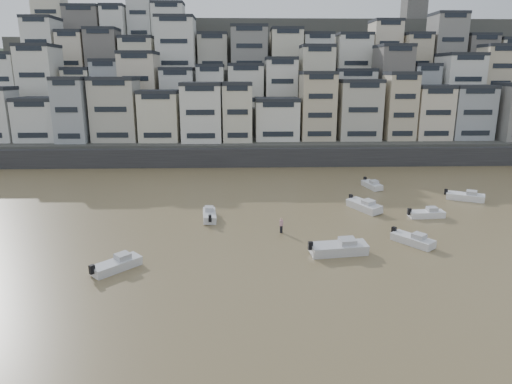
{
  "coord_description": "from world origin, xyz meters",
  "views": [
    {
      "loc": [
        4.07,
        -20.86,
        17.31
      ],
      "look_at": [
        5.75,
        30.0,
        4.0
      ],
      "focal_mm": 32.0,
      "sensor_mm": 36.0,
      "label": 1
    }
  ],
  "objects_px": {
    "boat_j": "(116,263)",
    "person_pink": "(281,225)",
    "boat_g": "(465,195)",
    "boat_i": "(372,184)",
    "boat_a": "(339,247)",
    "boat_f": "(209,214)",
    "boat_d": "(427,212)",
    "boat_e": "(364,204)",
    "boat_b": "(413,238)"
  },
  "relations": [
    {
      "from": "boat_g",
      "to": "boat_e",
      "type": "bearing_deg",
      "value": -136.9
    },
    {
      "from": "boat_g",
      "to": "boat_i",
      "type": "bearing_deg",
      "value": 174.29
    },
    {
      "from": "boat_j",
      "to": "person_pink",
      "type": "bearing_deg",
      "value": -16.22
    },
    {
      "from": "boat_a",
      "to": "boat_f",
      "type": "relative_size",
      "value": 1.2
    },
    {
      "from": "boat_j",
      "to": "boat_d",
      "type": "relative_size",
      "value": 1.06
    },
    {
      "from": "boat_e",
      "to": "boat_d",
      "type": "distance_m",
      "value": 7.67
    },
    {
      "from": "boat_e",
      "to": "boat_b",
      "type": "bearing_deg",
      "value": -15.68
    },
    {
      "from": "boat_j",
      "to": "person_pink",
      "type": "xyz_separation_m",
      "value": [
        15.76,
        9.5,
        0.18
      ]
    },
    {
      "from": "boat_e",
      "to": "boat_j",
      "type": "height_order",
      "value": "boat_e"
    },
    {
      "from": "boat_a",
      "to": "boat_e",
      "type": "relative_size",
      "value": 1.04
    },
    {
      "from": "boat_i",
      "to": "boat_f",
      "type": "bearing_deg",
      "value": -70.42
    },
    {
      "from": "boat_b",
      "to": "boat_j",
      "type": "height_order",
      "value": "boat_j"
    },
    {
      "from": "boat_g",
      "to": "person_pink",
      "type": "height_order",
      "value": "person_pink"
    },
    {
      "from": "boat_d",
      "to": "boat_g",
      "type": "bearing_deg",
      "value": 37.61
    },
    {
      "from": "boat_a",
      "to": "boat_i",
      "type": "bearing_deg",
      "value": 60.14
    },
    {
      "from": "person_pink",
      "to": "boat_i",
      "type": "bearing_deg",
      "value": 51.48
    },
    {
      "from": "boat_d",
      "to": "person_pink",
      "type": "xyz_separation_m",
      "value": [
        -18.43,
        -4.95,
        0.22
      ]
    },
    {
      "from": "boat_g",
      "to": "boat_d",
      "type": "bearing_deg",
      "value": -110.91
    },
    {
      "from": "boat_f",
      "to": "boat_b",
      "type": "bearing_deg",
      "value": -118.36
    },
    {
      "from": "boat_i",
      "to": "person_pink",
      "type": "distance_m",
      "value": 25.36
    },
    {
      "from": "boat_a",
      "to": "boat_d",
      "type": "height_order",
      "value": "boat_a"
    },
    {
      "from": "boat_j",
      "to": "person_pink",
      "type": "height_order",
      "value": "person_pink"
    },
    {
      "from": "boat_f",
      "to": "boat_j",
      "type": "height_order",
      "value": "boat_f"
    },
    {
      "from": "boat_a",
      "to": "boat_d",
      "type": "xyz_separation_m",
      "value": [
        13.33,
        11.46,
        -0.19
      ]
    },
    {
      "from": "boat_d",
      "to": "person_pink",
      "type": "distance_m",
      "value": 19.09
    },
    {
      "from": "boat_b",
      "to": "boat_i",
      "type": "distance_m",
      "value": 24.0
    },
    {
      "from": "boat_i",
      "to": "boat_d",
      "type": "bearing_deg",
      "value": -1.75
    },
    {
      "from": "boat_f",
      "to": "boat_j",
      "type": "relative_size",
      "value": 1.02
    },
    {
      "from": "boat_f",
      "to": "boat_e",
      "type": "relative_size",
      "value": 0.87
    },
    {
      "from": "boat_j",
      "to": "person_pink",
      "type": "distance_m",
      "value": 18.4
    },
    {
      "from": "boat_f",
      "to": "person_pink",
      "type": "bearing_deg",
      "value": -127.09
    },
    {
      "from": "boat_f",
      "to": "boat_i",
      "type": "relative_size",
      "value": 1.03
    },
    {
      "from": "boat_b",
      "to": "boat_e",
      "type": "distance_m",
      "value": 12.39
    },
    {
      "from": "boat_i",
      "to": "boat_j",
      "type": "xyz_separation_m",
      "value": [
        -31.55,
        -29.34,
        0.01
      ]
    },
    {
      "from": "boat_b",
      "to": "boat_j",
      "type": "distance_m",
      "value": 29.64
    },
    {
      "from": "boat_i",
      "to": "person_pink",
      "type": "relative_size",
      "value": 2.87
    },
    {
      "from": "boat_g",
      "to": "boat_i",
      "type": "distance_m",
      "value": 13.35
    },
    {
      "from": "boat_j",
      "to": "boat_b",
      "type": "bearing_deg",
      "value": -36.69
    },
    {
      "from": "boat_e",
      "to": "boat_d",
      "type": "relative_size",
      "value": 1.24
    },
    {
      "from": "boat_e",
      "to": "boat_j",
      "type": "bearing_deg",
      "value": -81.42
    },
    {
      "from": "boat_f",
      "to": "boat_j",
      "type": "distance_m",
      "value": 16.41
    },
    {
      "from": "boat_j",
      "to": "person_pink",
      "type": "relative_size",
      "value": 2.9
    },
    {
      "from": "boat_i",
      "to": "person_pink",
      "type": "xyz_separation_m",
      "value": [
        -15.8,
        -19.84,
        0.19
      ]
    },
    {
      "from": "boat_e",
      "to": "boat_f",
      "type": "bearing_deg",
      "value": -105.63
    },
    {
      "from": "boat_i",
      "to": "person_pink",
      "type": "bearing_deg",
      "value": -50.3
    },
    {
      "from": "boat_e",
      "to": "boat_d",
      "type": "height_order",
      "value": "boat_e"
    },
    {
      "from": "boat_a",
      "to": "boat_f",
      "type": "height_order",
      "value": "boat_a"
    },
    {
      "from": "boat_f",
      "to": "boat_i",
      "type": "bearing_deg",
      "value": -64.11
    },
    {
      "from": "boat_b",
      "to": "boat_i",
      "type": "xyz_separation_m",
      "value": [
        2.42,
        23.88,
        -0.0
      ]
    },
    {
      "from": "boat_b",
      "to": "boat_i",
      "type": "bearing_deg",
      "value": 138.36
    }
  ]
}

